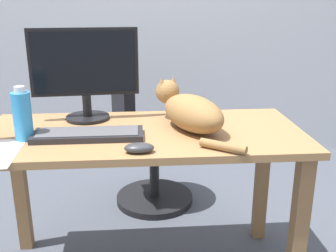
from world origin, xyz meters
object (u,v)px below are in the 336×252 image
office_chair (146,146)px  monitor (85,71)px  cat (190,111)px  water_bottle (22,115)px  keyboard (88,134)px  computer_mouse (139,148)px

office_chair → monitor: monitor is taller
cat → water_bottle: bearing=-172.8°
keyboard → water_bottle: 0.26m
monitor → keyboard: monitor is taller
keyboard → cat: bearing=10.9°
monitor → keyboard: bearing=-83.3°
cat → water_bottle: size_ratio=2.61×
monitor → computer_mouse: bearing=-61.9°
cat → computer_mouse: cat is taller
office_chair → keyboard: size_ratio=2.03×
keyboard → cat: (0.42, 0.08, 0.07)m
office_chair → cat: bearing=-75.0°
monitor → water_bottle: 0.36m
office_chair → cat: (0.18, -0.65, 0.41)m
cat → computer_mouse: bearing=-130.2°
keyboard → monitor: bearing=96.7°
office_chair → keyboard: (-0.25, -0.73, 0.34)m
keyboard → cat: cat is taller
office_chair → cat: cat is taller
computer_mouse → office_chair: bearing=87.3°
office_chair → computer_mouse: 0.98m
monitor → computer_mouse: monitor is taller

